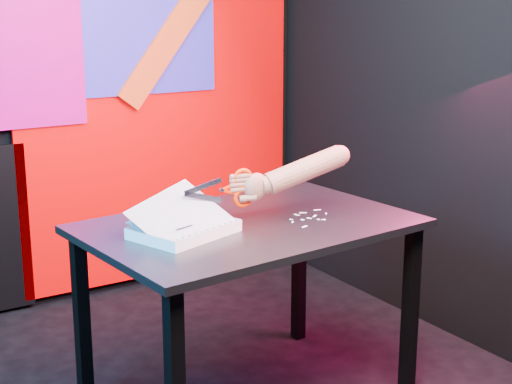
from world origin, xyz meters
TOP-DOWN VIEW (x-y plane):
  - room at (0.00, 0.00)m, footprint 3.01×3.01m
  - backdrop at (0.06, 1.46)m, footprint 2.88×0.05m
  - work_table at (0.34, 0.05)m, footprint 1.27×0.90m
  - printout_stack at (0.06, 0.03)m, footprint 0.42×0.35m
  - scissors at (0.31, 0.07)m, footprint 0.27×0.06m
  - hand_forearm at (0.54, 0.03)m, footprint 0.48×0.14m
  - paper_clippings at (0.57, -0.01)m, footprint 0.21×0.18m

SIDE VIEW (x-z plane):
  - work_table at x=0.34m, z-range 0.29..1.04m
  - paper_clippings at x=0.57m, z-range 0.75..0.75m
  - printout_stack at x=0.06m, z-range 0.68..0.86m
  - scissors at x=0.31m, z-range 0.80..0.96m
  - hand_forearm at x=0.54m, z-range 0.83..1.02m
  - backdrop at x=0.06m, z-range -0.08..2.00m
  - room at x=0.00m, z-range 0.00..2.71m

